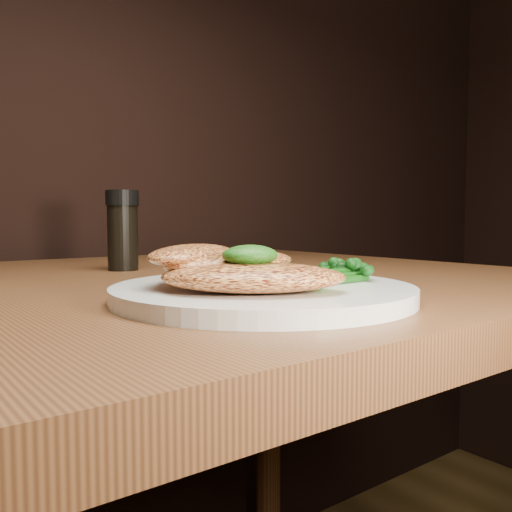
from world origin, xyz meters
TOP-DOWN VIEW (x-y plane):
  - plate at (0.09, 0.83)m, footprint 0.27×0.27m
  - chicken_front at (0.05, 0.79)m, footprint 0.17×0.16m
  - chicken_mid at (0.07, 0.85)m, footprint 0.15×0.09m
  - chicken_back at (0.04, 0.87)m, footprint 0.14×0.13m
  - pesto_front at (0.05, 0.80)m, footprint 0.06×0.06m
  - broccolini_bundle at (0.14, 0.82)m, footprint 0.14×0.12m
  - pepper_grinder at (0.10, 1.17)m, footprint 0.06×0.06m

SIDE VIEW (x-z plane):
  - plate at x=0.09m, z-range 0.75..0.76m
  - broccolini_bundle at x=0.14m, z-range 0.76..0.78m
  - chicken_front at x=0.05m, z-range 0.76..0.79m
  - chicken_mid at x=0.07m, z-range 0.77..0.80m
  - chicken_back at x=0.04m, z-range 0.78..0.80m
  - pesto_front at x=0.05m, z-range 0.79..0.80m
  - pepper_grinder at x=0.10m, z-range 0.75..0.86m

